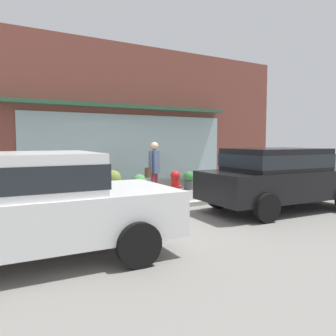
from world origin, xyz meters
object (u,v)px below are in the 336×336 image
at_px(parked_car_white, 17,201).
at_px(potted_plant_by_entrance, 189,180).
at_px(fire_hydrant, 175,185).
at_px(potted_plant_low_front, 238,180).
at_px(pedestrian_with_handbag, 154,168).
at_px(potted_plant_near_hydrant, 113,182).
at_px(potted_plant_trailing_edge, 140,184).
at_px(parked_car_black, 279,175).
at_px(potted_plant_window_left, 76,188).

xyz_separation_m(parked_car_white, potted_plant_by_entrance, (6.50, 4.99, -0.58)).
height_order(fire_hydrant, potted_plant_by_entrance, fire_hydrant).
bearing_deg(potted_plant_low_front, parked_car_white, -151.42).
xyz_separation_m(pedestrian_with_handbag, parked_car_white, (-4.04, -3.18, -0.10)).
bearing_deg(parked_car_white, potted_plant_near_hydrant, 58.24).
height_order(fire_hydrant, parked_car_white, parked_car_white).
relative_size(pedestrian_with_handbag, potted_plant_by_entrance, 2.63).
bearing_deg(fire_hydrant, potted_plant_trailing_edge, 109.35).
relative_size(parked_car_black, potted_plant_near_hydrant, 5.20).
height_order(fire_hydrant, pedestrian_with_handbag, pedestrian_with_handbag).
bearing_deg(potted_plant_trailing_edge, potted_plant_near_hydrant, 166.28).
distance_m(potted_plant_low_front, potted_plant_trailing_edge, 4.32).
bearing_deg(potted_plant_by_entrance, parked_car_black, -91.82).
height_order(parked_car_white, potted_plant_near_hydrant, parked_car_white).
distance_m(fire_hydrant, potted_plant_near_hydrant, 2.14).
distance_m(fire_hydrant, potted_plant_by_entrance, 2.27).
xyz_separation_m(fire_hydrant, parked_car_white, (-4.89, -3.39, 0.47)).
relative_size(pedestrian_with_handbag, potted_plant_low_front, 3.57).
bearing_deg(parked_car_white, potted_plant_low_front, 31.85).
height_order(parked_car_white, potted_plant_window_left, parked_car_white).
bearing_deg(parked_car_black, potted_plant_window_left, 140.34).
bearing_deg(potted_plant_low_front, potted_plant_near_hydrant, 176.83).
height_order(potted_plant_trailing_edge, potted_plant_window_left, potted_plant_window_left).
height_order(parked_car_black, potted_plant_window_left, parked_car_black).
bearing_deg(parked_car_black, fire_hydrant, 122.79).
bearing_deg(potted_plant_near_hydrant, potted_plant_window_left, -165.39).
height_order(pedestrian_with_handbag, potted_plant_trailing_edge, pedestrian_with_handbag).
bearing_deg(parked_car_white, potted_plant_by_entrance, 40.81).
bearing_deg(parked_car_white, potted_plant_trailing_edge, 50.95).
xyz_separation_m(parked_car_white, parked_car_black, (6.36, 0.69, -0.02)).
bearing_deg(potted_plant_window_left, parked_car_white, -115.24).
bearing_deg(pedestrian_with_handbag, potted_plant_window_left, -69.54).
bearing_deg(potted_plant_near_hydrant, parked_car_white, -125.03).
distance_m(parked_car_black, potted_plant_by_entrance, 4.34).
bearing_deg(fire_hydrant, potted_plant_by_entrance, 45.00).
xyz_separation_m(potted_plant_by_entrance, potted_plant_low_front, (2.22, -0.25, -0.10)).
distance_m(potted_plant_trailing_edge, potted_plant_window_left, 2.18).
relative_size(pedestrian_with_handbag, potted_plant_near_hydrant, 2.08).
bearing_deg(potted_plant_near_hydrant, potted_plant_trailing_edge, -13.72).
distance_m(potted_plant_by_entrance, potted_plant_window_left, 4.30).
relative_size(potted_plant_by_entrance, potted_plant_low_front, 1.36).
bearing_deg(potted_plant_near_hydrant, fire_hydrant, -50.27).
height_order(potted_plant_by_entrance, potted_plant_trailing_edge, potted_plant_trailing_edge).
bearing_deg(potted_plant_window_left, pedestrian_with_handbag, -39.50).
bearing_deg(potted_plant_window_left, potted_plant_near_hydrant, 14.61).
relative_size(fire_hydrant, parked_car_white, 0.19).
bearing_deg(potted_plant_trailing_edge, potted_plant_by_entrance, 4.62).
relative_size(potted_plant_by_entrance, potted_plant_trailing_edge, 0.98).
xyz_separation_m(parked_car_black, potted_plant_window_left, (-4.15, 4.00, -0.51)).
bearing_deg(pedestrian_with_handbag, potted_plant_low_front, 168.44).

